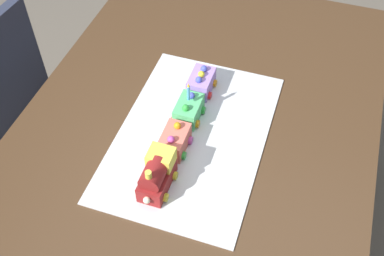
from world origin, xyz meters
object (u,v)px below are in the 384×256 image
object	(u,v)px
cake_car_hopper_mint_green	(189,110)
birthday_candle	(188,92)
dining_table	(200,140)
cake_locomotive	(157,174)
cake_car_flatbed_coral	(175,140)
cake_car_tanker_lavender	(201,82)

from	to	relation	value
cake_car_hopper_mint_green	birthday_candle	world-z (taller)	birthday_candle
dining_table	cake_locomotive	bearing A→B (deg)	173.28
dining_table	cake_car_hopper_mint_green	distance (m)	0.14
cake_locomotive	cake_car_hopper_mint_green	bearing A→B (deg)	0.00
dining_table	cake_car_flatbed_coral	xyz separation A→B (m)	(-0.13, 0.03, 0.14)
dining_table	cake_car_hopper_mint_green	world-z (taller)	cake_car_hopper_mint_green
cake_locomotive	cake_car_tanker_lavender	world-z (taller)	cake_locomotive
cake_locomotive	cake_car_flatbed_coral	world-z (taller)	cake_locomotive
birthday_candle	cake_car_tanker_lavender	bearing A→B (deg)	0.00
cake_locomotive	cake_car_tanker_lavender	bearing A→B (deg)	0.00
cake_car_tanker_lavender	birthday_candle	bearing A→B (deg)	-180.00
cake_locomotive	cake_car_flatbed_coral	xyz separation A→B (m)	(0.13, 0.00, -0.02)
dining_table	cake_car_hopper_mint_green	xyz separation A→B (m)	(-0.01, 0.03, 0.14)
cake_locomotive	cake_car_hopper_mint_green	distance (m)	0.25
cake_locomotive	birthday_candle	size ratio (longest dim) A/B	2.30
dining_table	cake_car_tanker_lavender	distance (m)	0.18
dining_table	cake_car_hopper_mint_green	size ratio (longest dim) A/B	14.00
cake_car_hopper_mint_green	birthday_candle	distance (m)	0.07
cake_car_tanker_lavender	birthday_candle	size ratio (longest dim) A/B	1.64
cake_locomotive	dining_table	bearing A→B (deg)	-6.72
cake_locomotive	cake_car_hopper_mint_green	size ratio (longest dim) A/B	1.40
cake_car_hopper_mint_green	dining_table	bearing A→B (deg)	-65.35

